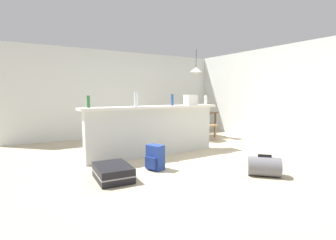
{
  "coord_description": "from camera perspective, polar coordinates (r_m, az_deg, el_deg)",
  "views": [
    {
      "loc": [
        -2.96,
        -4.29,
        1.29
      ],
      "look_at": [
        -0.27,
        0.12,
        0.74
      ],
      "focal_mm": 27.49,
      "sensor_mm": 36.0,
      "label": 1
    }
  ],
  "objects": [
    {
      "name": "ground_plane",
      "position": [
        5.37,
        3.2,
        -8.12
      ],
      "size": [
        13.0,
        13.0,
        0.05
      ],
      "primitive_type": "cube",
      "color": "#BCAD8E"
    },
    {
      "name": "wall_back",
      "position": [
        7.91,
        -9.42,
        5.68
      ],
      "size": [
        6.6,
        0.1,
        2.5
      ],
      "primitive_type": "cube",
      "color": "silver",
      "rests_on": "ground_plane"
    },
    {
      "name": "wall_right",
      "position": [
        7.56,
        21.4,
        5.34
      ],
      "size": [
        0.1,
        6.0,
        2.5
      ],
      "primitive_type": "cube",
      "color": "silver",
      "rests_on": "ground_plane"
    },
    {
      "name": "partition_half_wall",
      "position": [
        5.28,
        -3.2,
        -2.7
      ],
      "size": [
        2.8,
        0.2,
        0.97
      ],
      "primitive_type": "cube",
      "color": "silver",
      "rests_on": "ground_plane"
    },
    {
      "name": "bar_countertop",
      "position": [
        5.23,
        -3.23,
        2.85
      ],
      "size": [
        2.96,
        0.4,
        0.05
      ],
      "primitive_type": "cube",
      "color": "white",
      "rests_on": "partition_half_wall"
    },
    {
      "name": "bottle_green",
      "position": [
        4.83,
        -17.22,
        3.91
      ],
      "size": [
        0.06,
        0.06,
        0.22
      ],
      "primitive_type": "cylinder",
      "color": "#2D6B38",
      "rests_on": "bar_countertop"
    },
    {
      "name": "bottle_clear",
      "position": [
        4.95,
        -7.14,
        4.56
      ],
      "size": [
        0.07,
        0.07,
        0.28
      ],
      "primitive_type": "cylinder",
      "color": "silver",
      "rests_on": "bar_countertop"
    },
    {
      "name": "bottle_blue",
      "position": [
        5.41,
        0.95,
        4.5
      ],
      "size": [
        0.06,
        0.06,
        0.24
      ],
      "primitive_type": "cylinder",
      "color": "#284C89",
      "rests_on": "bar_countertop"
    },
    {
      "name": "bottle_white",
      "position": [
        5.88,
        8.38,
        4.41
      ],
      "size": [
        0.06,
        0.06,
        0.21
      ],
      "primitive_type": "cylinder",
      "color": "silver",
      "rests_on": "bar_countertop"
    },
    {
      "name": "grocery_bag",
      "position": [
        5.66,
        5.05,
        4.45
      ],
      "size": [
        0.26,
        0.18,
        0.22
      ],
      "primitive_type": "cube",
      "color": "silver",
      "rests_on": "bar_countertop"
    },
    {
      "name": "dining_table",
      "position": [
        7.51,
        5.95,
        1.1
      ],
      "size": [
        1.1,
        0.8,
        0.74
      ],
      "color": "#4C331E",
      "rests_on": "ground_plane"
    },
    {
      "name": "dining_chair_near_partition",
      "position": [
        7.01,
        8.24,
        -0.35
      ],
      "size": [
        0.44,
        0.44,
        0.93
      ],
      "color": "#9E754C",
      "rests_on": "ground_plane"
    },
    {
      "name": "pendant_lamp",
      "position": [
        7.47,
        6.23,
        11.05
      ],
      "size": [
        0.34,
        0.34,
        0.67
      ],
      "color": "black"
    },
    {
      "name": "suitcase_flat_black",
      "position": [
        3.99,
        -12.13,
        -11.26
      ],
      "size": [
        0.54,
        0.85,
        0.22
      ],
      "color": "black",
      "rests_on": "ground_plane"
    },
    {
      "name": "duffel_bag_grey",
      "position": [
        4.32,
        20.57,
        -9.61
      ],
      "size": [
        0.55,
        0.55,
        0.34
      ],
      "color": "slate",
      "rests_on": "ground_plane"
    },
    {
      "name": "backpack_blue",
      "position": [
        4.37,
        -2.91,
        -8.36
      ],
      "size": [
        0.3,
        0.32,
        0.42
      ],
      "color": "#233D93",
      "rests_on": "ground_plane"
    }
  ]
}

